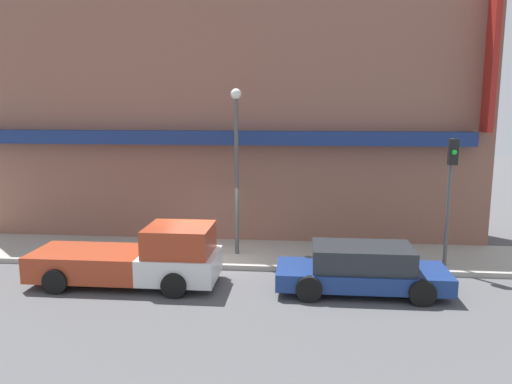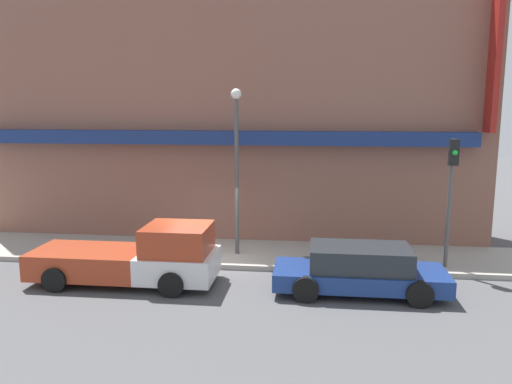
# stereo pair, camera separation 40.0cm
# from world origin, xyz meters

# --- Properties ---
(ground_plane) EXTENTS (80.00, 80.00, 0.00)m
(ground_plane) POSITION_xyz_m (0.00, 0.00, 0.00)
(ground_plane) COLOR #4C4C4F
(sidewalk) EXTENTS (36.00, 3.20, 0.17)m
(sidewalk) POSITION_xyz_m (0.00, 1.60, 0.08)
(sidewalk) COLOR #9E998E
(sidewalk) RESTS_ON ground
(building) EXTENTS (19.80, 3.80, 9.44)m
(building) POSITION_xyz_m (0.01, 4.68, 4.72)
(building) COLOR brown
(building) RESTS_ON ground
(pickup_truck) EXTENTS (5.51, 2.15, 1.81)m
(pickup_truck) POSITION_xyz_m (-1.74, -1.51, 0.79)
(pickup_truck) COLOR silver
(pickup_truck) RESTS_ON ground
(parked_car) EXTENTS (4.82, 2.02, 1.36)m
(parked_car) POSITION_xyz_m (4.78, -1.51, 0.67)
(parked_car) COLOR navy
(parked_car) RESTS_ON ground
(fire_hydrant) EXTENTS (0.17, 0.17, 0.64)m
(fire_hydrant) POSITION_xyz_m (4.60, 0.41, 0.49)
(fire_hydrant) COLOR yellow
(fire_hydrant) RESTS_ON sidewalk
(street_lamp) EXTENTS (0.36, 0.36, 5.66)m
(street_lamp) POSITION_xyz_m (0.83, 1.33, 3.69)
(street_lamp) COLOR #4C4C4C
(street_lamp) RESTS_ON sidewalk
(traffic_light) EXTENTS (0.28, 0.42, 4.08)m
(traffic_light) POSITION_xyz_m (7.67, 0.59, 2.96)
(traffic_light) COLOR #4C4C4C
(traffic_light) RESTS_ON sidewalk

